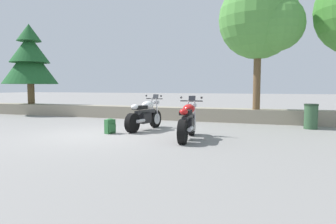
{
  "coord_description": "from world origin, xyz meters",
  "views": [
    {
      "loc": [
        4.97,
        -7.72,
        1.44
      ],
      "look_at": [
        1.85,
        1.2,
        0.65
      ],
      "focal_mm": 32.16,
      "sensor_mm": 36.0,
      "label": 1
    }
  ],
  "objects_px": {
    "motorcycle_red_centre": "(188,122)",
    "pine_tree_far_left": "(30,59)",
    "motorcycle_white_near_left": "(145,115)",
    "leafy_tree_mid_left": "(262,21)",
    "rider_backpack": "(110,126)",
    "trash_bin": "(311,116)"
  },
  "relations": [
    {
      "from": "motorcycle_white_near_left",
      "to": "leafy_tree_mid_left",
      "type": "bearing_deg",
      "value": 40.55
    },
    {
      "from": "motorcycle_white_near_left",
      "to": "trash_bin",
      "type": "distance_m",
      "value": 5.68
    },
    {
      "from": "motorcycle_white_near_left",
      "to": "motorcycle_red_centre",
      "type": "relative_size",
      "value": 1.0
    },
    {
      "from": "motorcycle_red_centre",
      "to": "pine_tree_far_left",
      "type": "bearing_deg",
      "value": 154.59
    },
    {
      "from": "pine_tree_far_left",
      "to": "trash_bin",
      "type": "distance_m",
      "value": 13.65
    },
    {
      "from": "motorcycle_white_near_left",
      "to": "leafy_tree_mid_left",
      "type": "xyz_separation_m",
      "value": [
        3.57,
        3.05,
        3.48
      ]
    },
    {
      "from": "leafy_tree_mid_left",
      "to": "motorcycle_white_near_left",
      "type": "bearing_deg",
      "value": -139.45
    },
    {
      "from": "motorcycle_white_near_left",
      "to": "trash_bin",
      "type": "bearing_deg",
      "value": 21.55
    },
    {
      "from": "motorcycle_white_near_left",
      "to": "rider_backpack",
      "type": "height_order",
      "value": "motorcycle_white_near_left"
    },
    {
      "from": "rider_backpack",
      "to": "pine_tree_far_left",
      "type": "bearing_deg",
      "value": 148.39
    },
    {
      "from": "motorcycle_white_near_left",
      "to": "rider_backpack",
      "type": "bearing_deg",
      "value": -122.11
    },
    {
      "from": "motorcycle_white_near_left",
      "to": "rider_backpack",
      "type": "relative_size",
      "value": 4.39
    },
    {
      "from": "motorcycle_red_centre",
      "to": "trash_bin",
      "type": "xyz_separation_m",
      "value": [
        3.44,
        3.36,
        -0.05
      ]
    },
    {
      "from": "motorcycle_red_centre",
      "to": "pine_tree_far_left",
      "type": "xyz_separation_m",
      "value": [
        -9.92,
        4.71,
        2.42
      ]
    },
    {
      "from": "motorcycle_white_near_left",
      "to": "trash_bin",
      "type": "relative_size",
      "value": 2.4
    },
    {
      "from": "rider_backpack",
      "to": "trash_bin",
      "type": "relative_size",
      "value": 0.55
    },
    {
      "from": "motorcycle_white_near_left",
      "to": "motorcycle_red_centre",
      "type": "height_order",
      "value": "same"
    },
    {
      "from": "rider_backpack",
      "to": "leafy_tree_mid_left",
      "type": "relative_size",
      "value": 0.09
    },
    {
      "from": "rider_backpack",
      "to": "motorcycle_white_near_left",
      "type": "bearing_deg",
      "value": 57.89
    },
    {
      "from": "leafy_tree_mid_left",
      "to": "trash_bin",
      "type": "height_order",
      "value": "leafy_tree_mid_left"
    },
    {
      "from": "motorcycle_red_centre",
      "to": "leafy_tree_mid_left",
      "type": "distance_m",
      "value": 5.81
    },
    {
      "from": "leafy_tree_mid_left",
      "to": "trash_bin",
      "type": "xyz_separation_m",
      "value": [
        1.72,
        -0.96,
        -3.53
      ]
    }
  ]
}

